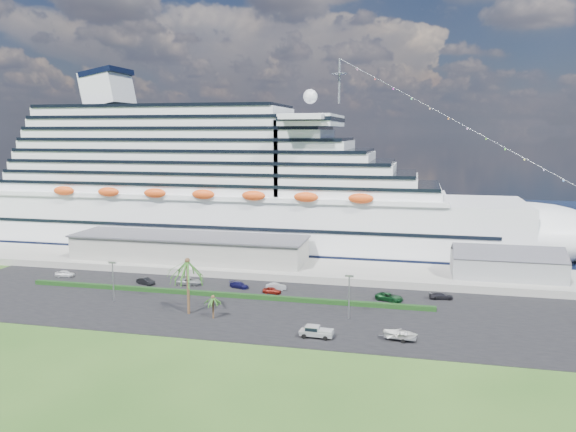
% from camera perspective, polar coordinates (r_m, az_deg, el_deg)
% --- Properties ---
extents(ground, '(420.00, 420.00, 0.00)m').
position_cam_1_polar(ground, '(102.99, -5.69, -10.99)').
color(ground, '#284F1A').
rests_on(ground, ground).
extents(asphalt_lot, '(140.00, 38.00, 0.12)m').
position_cam_1_polar(asphalt_lot, '(112.89, -3.90, -9.16)').
color(asphalt_lot, black).
rests_on(asphalt_lot, ground).
extents(wharf, '(240.00, 20.00, 1.80)m').
position_cam_1_polar(wharf, '(139.62, -0.46, -5.31)').
color(wharf, gray).
rests_on(wharf, ground).
extents(water, '(420.00, 160.00, 0.02)m').
position_cam_1_polar(water, '(226.70, 4.80, -0.17)').
color(water, black).
rests_on(water, ground).
extents(cruise_ship, '(191.00, 38.00, 54.00)m').
position_cam_1_polar(cruise_ship, '(165.54, -5.81, 2.40)').
color(cruise_ship, silver).
rests_on(cruise_ship, ground).
extents(terminal_building, '(61.00, 15.00, 6.30)m').
position_cam_1_polar(terminal_building, '(146.38, -10.04, -3.14)').
color(terminal_building, gray).
rests_on(terminal_building, wharf).
extents(port_shed, '(24.00, 12.31, 7.37)m').
position_cam_1_polar(port_shed, '(136.82, 21.32, -4.69)').
color(port_shed, gray).
rests_on(port_shed, wharf).
extents(hedge, '(88.00, 1.10, 0.90)m').
position_cam_1_polar(hedge, '(119.70, -6.91, -7.91)').
color(hedge, black).
rests_on(hedge, asphalt_lot).
extents(lamp_post_left, '(1.60, 0.35, 8.27)m').
position_cam_1_polar(lamp_post_left, '(119.74, -17.36, -5.87)').
color(lamp_post_left, gray).
rests_on(lamp_post_left, asphalt_lot).
extents(lamp_post_right, '(1.60, 0.35, 8.27)m').
position_cam_1_polar(lamp_post_right, '(104.63, 6.23, -7.60)').
color(lamp_post_right, gray).
rests_on(lamp_post_right, asphalt_lot).
extents(palm_tall, '(8.82, 8.82, 11.13)m').
position_cam_1_polar(palm_tall, '(107.40, -10.17, -5.13)').
color(palm_tall, '#47301E').
rests_on(palm_tall, ground).
extents(palm_short, '(3.53, 3.53, 4.56)m').
position_cam_1_polar(palm_short, '(105.52, -7.63, -8.44)').
color(palm_short, '#47301E').
rests_on(palm_short, ground).
extents(parked_car_0, '(4.72, 2.28, 1.55)m').
position_cam_1_polar(parked_car_0, '(144.37, -21.72, -5.46)').
color(parked_car_0, silver).
rests_on(parked_car_0, asphalt_lot).
extents(parked_car_1, '(4.89, 3.11, 1.52)m').
position_cam_1_polar(parked_car_1, '(131.74, -14.25, -6.43)').
color(parked_car_1, black).
rests_on(parked_car_1, asphalt_lot).
extents(parked_car_2, '(5.80, 3.09, 1.55)m').
position_cam_1_polar(parked_car_2, '(129.34, -10.00, -6.57)').
color(parked_car_2, gray).
rests_on(parked_car_2, asphalt_lot).
extents(parked_car_3, '(4.99, 3.33, 1.34)m').
position_cam_1_polar(parked_car_3, '(125.52, -4.98, -6.99)').
color(parked_car_3, '#151446').
rests_on(parked_car_3, asphalt_lot).
extents(parked_car_4, '(4.20, 2.09, 1.38)m').
position_cam_1_polar(parked_car_4, '(120.87, -1.64, -7.56)').
color(parked_car_4, maroon).
rests_on(parked_car_4, asphalt_lot).
extents(parked_car_5, '(4.71, 2.51, 1.47)m').
position_cam_1_polar(parked_car_5, '(123.51, -1.22, -7.18)').
color(parked_car_5, '#A6A9AE').
rests_on(parked_car_5, asphalt_lot).
extents(parked_car_6, '(6.21, 4.33, 1.58)m').
position_cam_1_polar(parked_car_6, '(117.69, 10.26, -8.10)').
color(parked_car_6, '#0E3B1A').
rests_on(parked_car_6, asphalt_lot).
extents(parked_car_7, '(5.12, 2.76, 1.41)m').
position_cam_1_polar(parked_car_7, '(121.15, 15.27, -7.83)').
color(parked_car_7, black).
rests_on(parked_car_7, asphalt_lot).
extents(pickup_truck, '(5.74, 2.36, 1.99)m').
position_cam_1_polar(pickup_truck, '(96.21, 2.85, -11.62)').
color(pickup_truck, black).
rests_on(pickup_truck, asphalt_lot).
extents(boat_trailer, '(6.59, 4.56, 1.86)m').
position_cam_1_polar(boat_trailer, '(96.47, 11.35, -11.64)').
color(boat_trailer, gray).
rests_on(boat_trailer, asphalt_lot).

